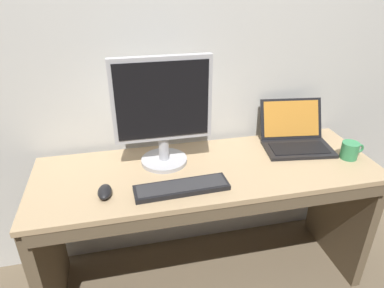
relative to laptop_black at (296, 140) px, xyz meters
name	(u,v)px	position (x,y,z in m)	size (l,w,h in m)	color
ground_plane	(205,275)	(-0.52, -0.11, -0.77)	(14.00, 14.00, 0.00)	brown
desk	(208,207)	(-0.52, -0.12, -0.27)	(1.67, 0.57, 0.73)	tan
laptop_black	(296,140)	(0.00, 0.00, 0.00)	(0.38, 0.35, 0.22)	black
external_monitor	(163,110)	(-0.72, -0.02, 0.24)	(0.46, 0.23, 0.53)	#B7B7BC
wired_keyboard	(182,188)	(-0.68, -0.26, -0.03)	(0.42, 0.13, 0.02)	black
computer_mouse	(105,192)	(-1.01, -0.23, -0.02)	(0.06, 0.10, 0.04)	black
coffee_mug	(350,150)	(0.21, -0.17, 0.00)	(0.12, 0.09, 0.09)	#388E56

